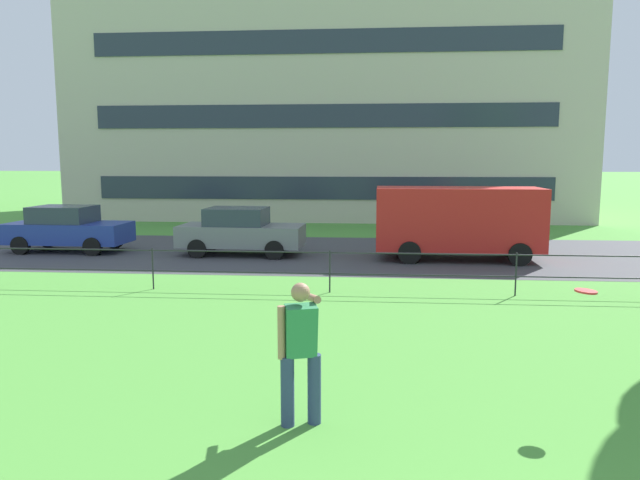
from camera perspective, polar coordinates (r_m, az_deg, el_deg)
name	(u,v)px	position (r m, az deg, el deg)	size (l,w,h in m)	color
street_strip	(406,254)	(19.64, 8.30, -1.36)	(80.00, 7.96, 0.01)	#424247
park_fence	(422,266)	(13.82, 9.80, -2.45)	(38.34, 0.04, 1.00)	#232328
person_thrower	(300,349)	(6.98, -1.90, -10.44)	(0.49, 0.86, 1.70)	navy
frisbee	(586,291)	(8.09, 24.27, -4.53)	(0.33, 0.33, 0.04)	red
car_blue_far_right	(67,229)	(21.72, -23.19, 1.03)	(4.04, 1.88, 1.54)	#233899
car_grey_center	(241,231)	(19.42, -7.67, 0.86)	(4.06, 1.93, 1.54)	slate
panel_van_far_left	(458,219)	(18.76, 13.19, 1.99)	(5.04, 2.19, 2.24)	red
apartment_building_background	(330,91)	(35.65, 1.01, 14.19)	(26.48, 13.76, 14.13)	beige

